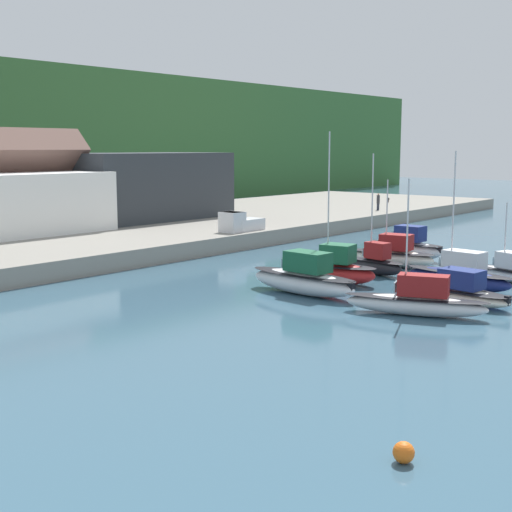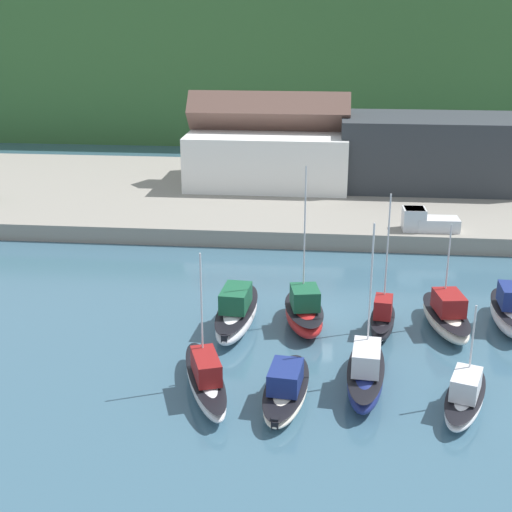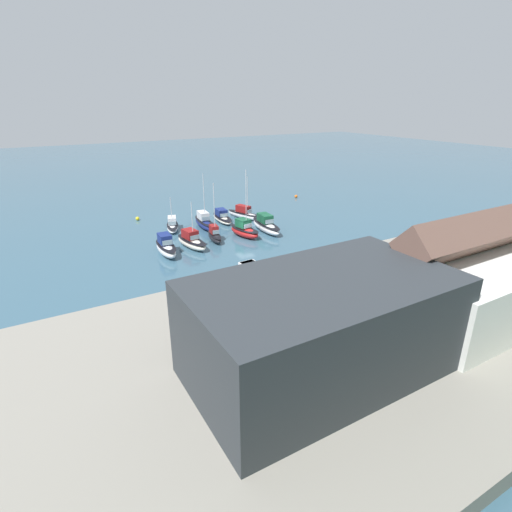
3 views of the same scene
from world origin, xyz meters
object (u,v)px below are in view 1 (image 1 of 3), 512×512
at_px(moored_boat_4, 407,247).
at_px(moored_boat_8, 510,271).
at_px(moored_boat_0, 304,278).
at_px(moored_boat_6, 457,291).
at_px(person_on_quay, 378,201).
at_px(moored_boat_1, 334,269).
at_px(moored_boat_3, 393,255).
at_px(moored_boat_5, 417,301).
at_px(dog_on_quay, 388,199).
at_px(pickup_truck_0, 239,223).
at_px(moored_boat_7, 459,275).
at_px(mooring_buoy_1, 404,452).
at_px(moored_boat_2, 375,262).

bearing_deg(moored_boat_4, moored_boat_8, -111.09).
relative_size(moored_boat_0, moored_boat_8, 1.26).
bearing_deg(moored_boat_6, person_on_quay, 41.99).
bearing_deg(moored_boat_8, moored_boat_6, -160.18).
bearing_deg(moored_boat_1, moored_boat_6, -103.97).
xyz_separation_m(moored_boat_3, moored_boat_5, (-13.88, -9.28, -0.10)).
xyz_separation_m(moored_boat_0, moored_boat_4, (17.35, 1.85, 0.03)).
xyz_separation_m(moored_boat_1, moored_boat_3, (8.98, 0.46, -0.09)).
xyz_separation_m(person_on_quay, dog_on_quay, (12.37, 5.51, -0.64)).
height_order(moored_boat_1, moored_boat_6, moored_boat_1).
xyz_separation_m(pickup_truck_0, dog_on_quay, (40.67, 6.99, -0.36)).
bearing_deg(moored_boat_3, moored_boat_4, 3.38).
xyz_separation_m(moored_boat_7, person_on_quay, (34.36, 26.19, 1.62)).
bearing_deg(moored_boat_7, mooring_buoy_1, -154.05).
bearing_deg(moored_boat_3, mooring_buoy_1, -159.39).
relative_size(moored_boat_0, person_on_quay, 3.95).
bearing_deg(moored_boat_6, moored_boat_0, 118.80).
height_order(moored_boat_2, moored_boat_4, moored_boat_2).
xyz_separation_m(moored_boat_4, moored_boat_5, (-17.99, -10.19, -0.21)).
bearing_deg(moored_boat_8, moored_boat_1, 151.95).
xyz_separation_m(moored_boat_0, person_on_quay, (42.20, 19.17, 1.56)).
relative_size(moored_boat_1, moored_boat_5, 1.28).
height_order(moored_boat_6, person_on_quay, person_on_quay).
height_order(moored_boat_0, moored_boat_5, moored_boat_5).
relative_size(moored_boat_5, moored_boat_8, 1.22).
height_order(moored_boat_2, dog_on_quay, moored_boat_2).
height_order(moored_boat_4, mooring_buoy_1, moored_boat_4).
relative_size(moored_boat_6, pickup_truck_0, 1.53).
bearing_deg(pickup_truck_0, mooring_buoy_1, 135.70).
bearing_deg(pickup_truck_0, moored_boat_1, 149.22).
xyz_separation_m(moored_boat_4, moored_boat_7, (-9.51, -8.88, -0.09)).
bearing_deg(person_on_quay, moored_boat_2, -150.04).
relative_size(moored_boat_6, mooring_buoy_1, 10.96).
bearing_deg(person_on_quay, dog_on_quay, 24.00).
bearing_deg(moored_boat_8, mooring_buoy_1, -146.33).
relative_size(moored_boat_0, dog_on_quay, 9.84).
height_order(moored_boat_1, moored_boat_4, moored_boat_1).
distance_m(moored_boat_2, mooring_buoy_1, 32.23).
bearing_deg(dog_on_quay, pickup_truck_0, 73.53).
bearing_deg(moored_boat_0, moored_boat_2, 5.06).
distance_m(moored_boat_8, mooring_buoy_1, 32.04).
relative_size(moored_boat_0, moored_boat_7, 0.92).
height_order(moored_boat_2, mooring_buoy_1, moored_boat_2).
distance_m(moored_boat_1, moored_boat_4, 13.16).
bearing_deg(dog_on_quay, person_on_quay, 87.79).
bearing_deg(moored_boat_5, moored_boat_7, -10.65).
distance_m(moored_boat_6, dog_on_quay, 60.91).
bearing_deg(mooring_buoy_1, pickup_truck_0, 47.23).
distance_m(moored_boat_0, moored_boat_2, 9.22).
distance_m(moored_boat_0, pickup_truck_0, 22.53).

